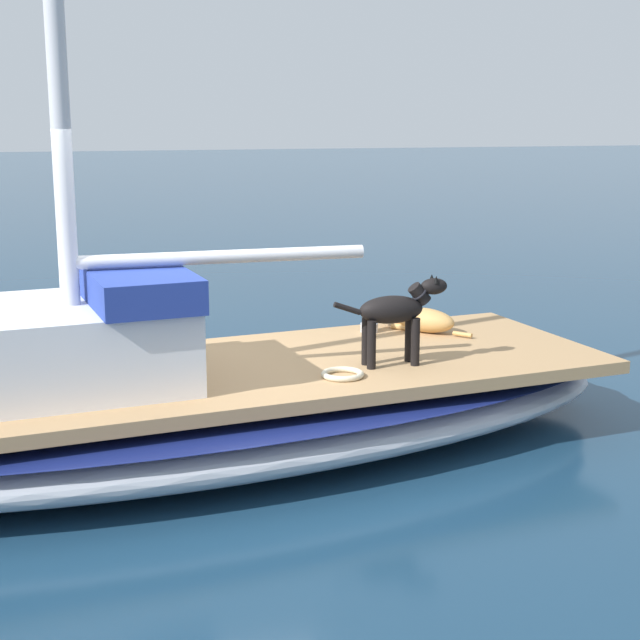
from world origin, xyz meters
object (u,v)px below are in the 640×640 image
dog_tan (421,320)px  deck_winch (369,321)px  coiled_rope (343,374)px  sailboat_main (196,412)px  dog_black (397,312)px

dog_tan → deck_winch: size_ratio=3.78×
dog_tan → coiled_rope: size_ratio=2.45×
sailboat_main → dog_black: (-0.21, -1.57, 0.75)m
sailboat_main → coiled_rope: 1.19m
sailboat_main → dog_tan: (0.83, -2.18, 0.43)m
dog_tan → dog_black: size_ratio=0.85×
dog_tan → dog_black: bearing=149.4°
dog_tan → dog_black: dog_black is taller
sailboat_main → coiled_rope: (-0.44, -1.05, 0.35)m
sailboat_main → dog_tan: 2.37m
coiled_rope → sailboat_main: bearing=67.4°
dog_tan → coiled_rope: dog_tan is taller
sailboat_main → dog_black: 1.75m
dog_black → coiled_rope: bearing=114.6°
dog_tan → sailboat_main: bearing=110.9°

